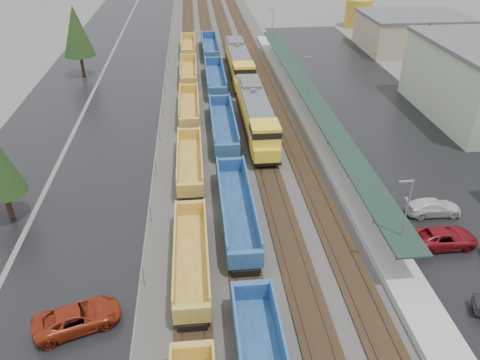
% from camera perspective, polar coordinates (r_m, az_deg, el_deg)
% --- Properties ---
extents(ballast_strip, '(20.00, 160.00, 0.08)m').
position_cam_1_polar(ballast_strip, '(70.65, -1.25, 10.69)').
color(ballast_strip, '#302D2B').
rests_on(ballast_strip, ground).
extents(trackbed, '(14.60, 160.00, 0.22)m').
position_cam_1_polar(trackbed, '(70.60, -1.25, 10.78)').
color(trackbed, black).
rests_on(trackbed, ground).
extents(west_parking_lot, '(10.00, 160.00, 0.02)m').
position_cam_1_polar(west_parking_lot, '(71.18, -13.56, 9.97)').
color(west_parking_lot, black).
rests_on(west_parking_lot, ground).
extents(west_road, '(9.00, 160.00, 0.02)m').
position_cam_1_polar(west_road, '(73.25, -21.41, 9.28)').
color(west_road, black).
rests_on(west_road, ground).
extents(east_commuter_lot, '(16.00, 100.00, 0.02)m').
position_cam_1_polar(east_commuter_lot, '(65.74, 16.39, 7.81)').
color(east_commuter_lot, black).
rests_on(east_commuter_lot, ground).
extents(station_platform, '(3.00, 80.00, 8.00)m').
position_cam_1_polar(station_platform, '(62.62, 8.28, 8.34)').
color(station_platform, '#9E9B93').
rests_on(station_platform, ground).
extents(chainlink_fence, '(0.08, 160.04, 2.02)m').
position_cam_1_polar(chainlink_fence, '(68.61, -9.24, 11.07)').
color(chainlink_fence, gray).
rests_on(chainlink_fence, ground).
extents(tree_west_far, '(4.84, 4.84, 11.00)m').
position_cam_1_polar(tree_west_far, '(80.10, -19.33, 16.78)').
color(tree_west_far, '#332316').
rests_on(tree_west_far, ground).
extents(tree_east, '(4.40, 4.40, 10.00)m').
position_cam_1_polar(tree_east, '(74.33, 21.68, 14.83)').
color(tree_east, '#332316').
rests_on(tree_east, ground).
extents(locomotive_lead, '(3.06, 20.16, 4.56)m').
position_cam_1_polar(locomotive_lead, '(56.33, 1.98, 7.90)').
color(locomotive_lead, black).
rests_on(locomotive_lead, ground).
extents(locomotive_trail, '(3.06, 20.16, 4.56)m').
position_cam_1_polar(locomotive_trail, '(75.98, -0.11, 14.06)').
color(locomotive_trail, black).
rests_on(locomotive_trail, ground).
extents(well_string_yellow, '(2.55, 103.51, 2.26)m').
position_cam_1_polar(well_string_yellow, '(48.73, -6.11, 2.17)').
color(well_string_yellow, '#A6832E').
rests_on(well_string_yellow, ground).
extents(well_string_blue, '(2.77, 104.02, 2.45)m').
position_cam_1_polar(well_string_blue, '(48.58, -1.40, 2.36)').
color(well_string_blue, navy).
rests_on(well_string_blue, ground).
extents(storage_tank, '(5.85, 5.85, 5.85)m').
position_cam_1_polar(storage_tank, '(113.97, 14.23, 19.13)').
color(storage_tank, gold).
rests_on(storage_tank, ground).
extents(parked_car_west_c, '(4.30, 6.18, 1.57)m').
position_cam_1_polar(parked_car_west_c, '(33.86, -19.21, -15.57)').
color(parked_car_west_c, maroon).
rests_on(parked_car_west_c, ground).
extents(parked_car_east_b, '(2.67, 5.58, 1.54)m').
position_cam_1_polar(parked_car_east_b, '(41.88, 23.55, -6.47)').
color(parked_car_east_b, maroon).
rests_on(parked_car_east_b, ground).
extents(parked_car_east_c, '(2.09, 5.00, 1.44)m').
position_cam_1_polar(parked_car_east_c, '(45.54, 22.51, -3.10)').
color(parked_car_east_c, silver).
rests_on(parked_car_east_c, ground).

